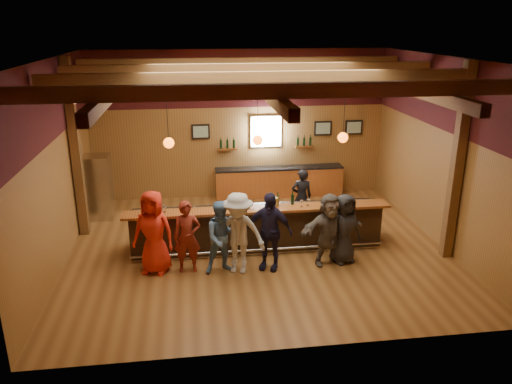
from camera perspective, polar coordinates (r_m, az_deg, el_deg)
The scene contains 27 objects.
room at distance 11.35m, azimuth 0.17°, elevation 8.53°, with size 9.04×9.00×4.52m.
bar_counter at distance 12.21m, azimuth 0.17°, elevation -3.90°, with size 6.30×1.07×1.11m.
back_bar_cabinet at distance 15.72m, azimuth 2.67°, elevation 1.19°, with size 4.00×0.52×0.95m.
window at distance 15.46m, azimuth 1.14°, elevation 6.94°, with size 0.95×0.09×0.95m.
framed_pictures at distance 15.60m, azimuth 4.32°, elevation 7.19°, with size 5.35×0.05×0.45m.
wine_shelves at distance 15.49m, azimuth 1.16°, elevation 5.34°, with size 3.00×0.18×0.30m.
pendant_lights at distance 11.40m, azimuth 0.20°, elevation 5.98°, with size 4.24×0.24×1.37m.
stainless_fridge at distance 14.51m, azimuth -17.53°, elevation 0.54°, with size 0.70×0.70×1.80m, color silver.
customer_orange at distance 11.05m, azimuth -11.64°, elevation -4.52°, with size 0.91×0.59×1.87m, color red.
customer_redvest at distance 11.00m, azimuth -7.86°, elevation -5.11°, with size 0.59×0.39×1.63m, color maroon.
customer_denim at distance 10.88m, azimuth -3.83°, elevation -5.19°, with size 0.80×0.62×1.64m, color #5781AF.
customer_white at distance 10.82m, azimuth -2.05°, elevation -4.74°, with size 1.19×0.68×1.84m, color beige.
customer_navy at distance 10.99m, azimuth 1.50°, elevation -4.48°, with size 1.05×0.44×1.79m, color #1D1A35.
customer_brown at distance 11.34m, azimuth 8.34°, elevation -4.24°, with size 1.55×0.50×1.68m, color #5B5348.
customer_dark at distance 11.48m, azimuth 10.07°, elevation -4.15°, with size 0.80×0.52×1.63m, color black.
bartender at distance 13.49m, azimuth 5.23°, elevation -0.58°, with size 0.56×0.37×1.55m, color black.
ice_bucket at distance 11.80m, azimuth 2.11°, elevation -1.12°, with size 0.20×0.20×0.22m, color olive.
bottle_a at distance 11.87m, azimuth 2.50°, elevation -0.91°, with size 0.07×0.07×0.33m.
bottle_b at distance 11.93m, azimuth 4.19°, elevation -0.82°, with size 0.07×0.07×0.33m.
glass_a at distance 11.65m, azimuth -12.03°, elevation -1.76°, with size 0.07×0.07×0.16m.
glass_b at distance 11.60m, azimuth -10.44°, elevation -1.69°, with size 0.08×0.08×0.18m.
glass_c at distance 11.64m, azimuth -7.63°, elevation -1.46°, with size 0.08×0.08×0.18m.
glass_d at distance 11.45m, azimuth -3.83°, elevation -1.67°, with size 0.08×0.08×0.18m.
glass_e at distance 11.60m, azimuth -0.74°, elevation -1.29°, with size 0.09×0.09×0.20m.
glass_f at distance 11.80m, azimuth 5.24°, elevation -1.10°, with size 0.08×0.08×0.17m.
glass_g at distance 11.90m, azimuth 5.97°, elevation -0.96°, with size 0.08×0.08×0.17m.
glass_h at distance 12.02m, azimuth 10.06°, elevation -0.95°, with size 0.08×0.08×0.18m.
Camera 1 is at (-1.53, -11.00, 5.26)m, focal length 35.00 mm.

